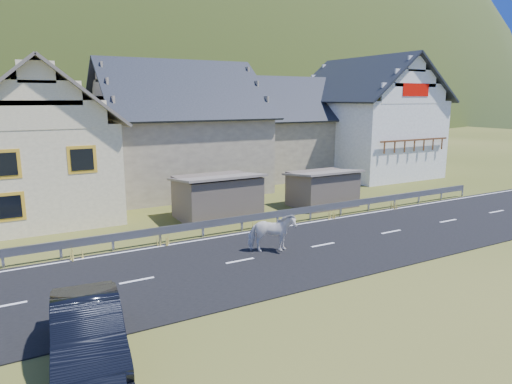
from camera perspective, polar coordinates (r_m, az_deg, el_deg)
ground at (r=19.88m, az=8.36°, el=-6.67°), size 160.00×160.00×0.00m
road at (r=19.88m, az=8.37°, el=-6.61°), size 60.00×7.00×0.04m
lane_markings at (r=19.87m, az=8.37°, el=-6.55°), size 60.00×6.60×0.01m
guardrail at (r=22.63m, az=2.73°, el=-2.81°), size 28.10×0.09×0.75m
shed_left at (r=24.01m, az=-4.88°, el=-0.68°), size 4.30×3.30×2.40m
shed_right at (r=26.90m, az=8.28°, el=0.36°), size 3.80×2.90×2.20m
house_cream at (r=27.01m, az=-25.88°, el=6.56°), size 7.80×9.80×8.30m
house_stone_a at (r=31.77m, az=-9.74°, el=8.63°), size 10.80×9.80×8.90m
house_stone_b at (r=38.03m, az=3.72°, el=8.64°), size 9.80×8.80×8.10m
house_white at (r=39.30m, az=13.65°, el=9.64°), size 8.80×10.80×9.70m
mountain at (r=197.35m, az=-24.12°, el=2.98°), size 440.00×280.00×260.00m
horse at (r=18.59m, az=1.99°, el=-5.12°), size 1.54×2.09×1.61m
car at (r=12.07m, az=-20.29°, el=-16.00°), size 2.06×4.68×1.49m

